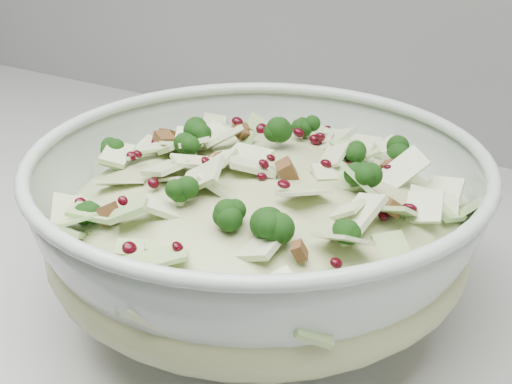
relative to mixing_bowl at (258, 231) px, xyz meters
The scene contains 2 objects.
mixing_bowl is the anchor object (origin of this frame).
salad 0.02m from the mixing_bowl, 104.04° to the right, with size 0.31×0.31×0.13m.
Camera 1 is at (0.71, 1.21, 1.23)m, focal length 50.00 mm.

